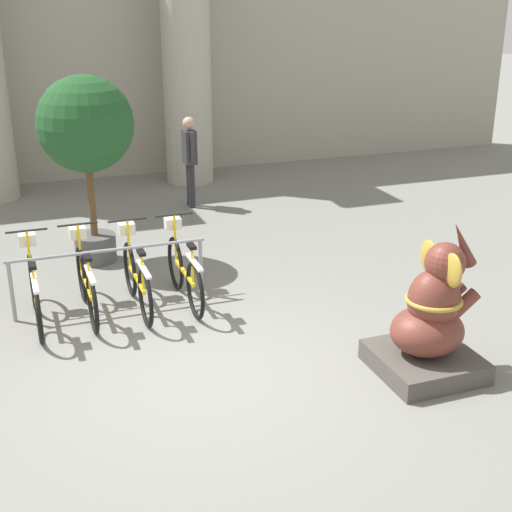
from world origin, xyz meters
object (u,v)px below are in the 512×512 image
object	(u,v)px
bicycle_0	(34,291)
elephant_statue	(431,323)
bicycle_3	(184,271)
potted_tree	(86,132)
bicycle_2	(137,277)
person_pedestrian	(190,154)
bicycle_1	(86,283)

from	to	relation	value
bicycle_0	elephant_statue	distance (m)	4.48
bicycle_3	potted_tree	world-z (taller)	potted_tree
bicycle_0	bicycle_2	distance (m)	1.19
person_pedestrian	bicycle_3	bearing A→B (deg)	-106.25
bicycle_3	elephant_statue	xyz separation A→B (m)	(1.89, -2.55, 0.13)
person_pedestrian	potted_tree	bearing A→B (deg)	-132.47
bicycle_0	bicycle_1	size ratio (longest dim) A/B	1.00
bicycle_3	potted_tree	size ratio (longest dim) A/B	0.63
bicycle_3	potted_tree	bearing A→B (deg)	114.92
elephant_statue	bicycle_1	bearing A→B (deg)	140.12
bicycle_2	person_pedestrian	world-z (taller)	person_pedestrian
bicycle_2	person_pedestrian	distance (m)	4.43
bicycle_3	bicycle_1	bearing A→B (deg)	178.56
potted_tree	bicycle_2	bearing A→B (deg)	-82.33
bicycle_1	elephant_statue	distance (m)	4.03
bicycle_3	person_pedestrian	xyz separation A→B (m)	(1.17, 4.01, 0.55)
bicycle_3	person_pedestrian	size ratio (longest dim) A/B	1.03
elephant_statue	person_pedestrian	size ratio (longest dim) A/B	1.00
bicycle_0	bicycle_1	xyz separation A→B (m)	(0.60, 0.04, 0.00)
elephant_statue	person_pedestrian	distance (m)	6.62
bicycle_0	person_pedestrian	bearing A→B (deg)	53.67
bicycle_0	potted_tree	xyz separation A→B (m)	(0.95, 1.83, 1.47)
bicycle_3	bicycle_2	bearing A→B (deg)	-179.01
elephant_statue	potted_tree	bearing A→B (deg)	122.10
elephant_statue	potted_tree	distance (m)	5.32
bicycle_3	person_pedestrian	distance (m)	4.22
person_pedestrian	bicycle_0	bearing A→B (deg)	-126.33
person_pedestrian	bicycle_1	bearing A→B (deg)	-120.69
potted_tree	bicycle_3	bearing A→B (deg)	-65.08
bicycle_1	elephant_statue	xyz separation A→B (m)	(3.09, -2.58, 0.13)
bicycle_1	person_pedestrian	xyz separation A→B (m)	(2.36, 3.98, 0.55)
potted_tree	person_pedestrian	bearing A→B (deg)	47.53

